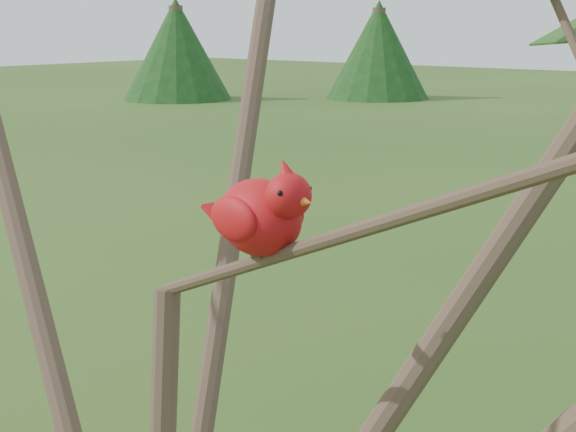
# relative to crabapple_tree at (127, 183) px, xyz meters

# --- Properties ---
(crabapple_tree) EXTENTS (2.35, 2.05, 2.95)m
(crabapple_tree) POSITION_rel_crabapple_tree_xyz_m (0.00, 0.00, 0.00)
(crabapple_tree) COLOR #473226
(crabapple_tree) RESTS_ON ground
(cardinal) EXTENTS (0.19, 0.11, 0.13)m
(cardinal) POSITION_rel_crabapple_tree_xyz_m (0.11, 0.11, -0.04)
(cardinal) COLOR red
(cardinal) RESTS_ON ground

